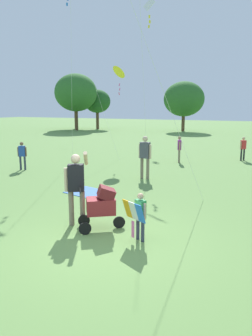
% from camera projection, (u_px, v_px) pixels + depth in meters
% --- Properties ---
extents(ground_plane, '(120.00, 120.00, 0.00)m').
position_uv_depth(ground_plane, '(102.00, 243.00, 6.64)').
color(ground_plane, '#668E47').
extents(treeline_distant, '(38.52, 7.97, 6.73)m').
position_uv_depth(treeline_distant, '(174.00, 93.00, 34.01)').
color(treeline_distant, brown).
rests_on(treeline_distant, ground).
extents(child_with_butterfly_kite, '(0.60, 0.47, 1.03)m').
position_uv_depth(child_with_butterfly_kite, '(139.00, 213.00, 6.64)').
color(child_with_butterfly_kite, '#33384C').
rests_on(child_with_butterfly_kite, ground).
extents(person_adult_flyer, '(0.54, 0.67, 1.79)m').
position_uv_depth(person_adult_flyer, '(76.00, 183.00, 7.47)').
color(person_adult_flyer, '#7F705B').
rests_on(person_adult_flyer, ground).
extents(stroller, '(1.05, 0.89, 1.03)m').
position_uv_depth(stroller, '(102.00, 204.00, 7.27)').
color(stroller, black).
rests_on(stroller, ground).
extents(kite_orange_delta, '(1.33, 1.72, 4.80)m').
position_uv_depth(kite_orange_delta, '(119.00, 73.00, 16.11)').
color(kite_orange_delta, yellow).
rests_on(kite_orange_delta, ground).
extents(kite_blue_high, '(1.54, 4.11, 7.84)m').
position_uv_depth(kite_blue_high, '(149.00, 13.00, 14.77)').
color(kite_blue_high, white).
rests_on(kite_blue_high, ground).
extents(person_red_shirt, '(0.29, 0.32, 1.24)m').
position_uv_depth(person_red_shirt, '(243.00, 147.00, 16.57)').
color(person_red_shirt, '#232328').
rests_on(person_red_shirt, ground).
extents(person_sitting_far, '(0.36, 0.27, 1.25)m').
position_uv_depth(person_sitting_far, '(22.00, 154.00, 14.13)').
color(person_sitting_far, '#33384C').
rests_on(person_sitting_far, ground).
extents(person_couple_left, '(0.54, 0.25, 1.67)m').
position_uv_depth(person_couple_left, '(145.00, 154.00, 12.33)').
color(person_couple_left, '#7F705B').
rests_on(person_couple_left, ground).
extents(person_kid_running, '(0.26, 0.40, 1.32)m').
position_uv_depth(person_kid_running, '(179.00, 147.00, 16.01)').
color(person_kid_running, '#7F705B').
rests_on(person_kid_running, ground).
extents(picnic_blanket, '(1.45, 1.30, 0.02)m').
position_uv_depth(picnic_blanket, '(88.00, 192.00, 10.53)').
color(picnic_blanket, '#3366B2').
rests_on(picnic_blanket, ground).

